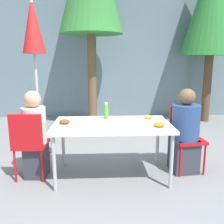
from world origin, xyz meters
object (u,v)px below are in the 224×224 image
Objects in this scene: drinking_cup at (94,121)px; chair_left at (29,140)px; chair_right at (186,133)px; person_right at (185,134)px; person_left at (35,136)px; salad_bowl at (82,119)px; bottle at (106,111)px; closed_umbrella at (33,35)px.

chair_left is at bearing 178.98° from drinking_cup.
chair_left is 2.11m from chair_right.
chair_right is at bearing -122.06° from person_right.
person_left is at bearing -4.38° from person_right.
salad_bowl is (-0.16, 0.19, -0.03)m from drinking_cup.
bottle is (-1.07, 0.13, 0.30)m from person_right.
chair_left and chair_right have the same top height.
chair_left is 0.86m from drinking_cup.
chair_right is (2.09, 0.23, 0.00)m from chair_left.
chair_right is at bearing 6.75° from person_left.
person_right is at bearing 57.94° from chair_right.
person_left reaches higher than salad_bowl.
chair_right is (2.04, 0.15, -0.03)m from person_left.
bottle is (-1.11, 0.05, 0.31)m from chair_right.
chair_right is 2.67m from closed_umbrella.
closed_umbrella is at bearing 102.39° from person_left.
person_left is 5.00× the size of bottle.
chair_right reaches higher than salad_bowl.
person_right is 2.65m from closed_umbrella.
drinking_cup is at bearing 1.38° from chair_left.
closed_umbrella is at bearing -23.94° from chair_right.
chair_right is 5.30× the size of salad_bowl.
closed_umbrella is at bearing -26.28° from person_right.
drinking_cup is (0.82, -0.01, 0.25)m from chair_left.
salad_bowl is (-0.33, -0.11, -0.09)m from bottle.
chair_left is 5.30× the size of salad_bowl.
person_left reaches higher than chair_left.
closed_umbrella is 1.56m from salad_bowl.
person_left reaches higher than drinking_cup.
person_left is at bearing -2.04° from chair_right.
bottle is at bearing 18.27° from chair_left.
drinking_cup is at bearing -119.16° from bottle.
chair_left reaches higher than drinking_cup.
chair_left is 1.00× the size of chair_right.
salad_bowl is at bearing 17.11° from chair_left.
bottle is at bearing -13.43° from person_right.
chair_right is 0.10m from person_right.
chair_right is 1.32m from drinking_cup.
person_right is (-0.04, -0.08, 0.01)m from chair_right.
person_right is at bearing -19.89° from closed_umbrella.
closed_umbrella reaches higher than person_right.
bottle reaches higher than chair_left.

